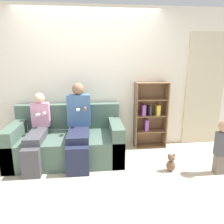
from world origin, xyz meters
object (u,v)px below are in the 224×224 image
at_px(couch, 68,142).
at_px(toddler_standing, 223,144).
at_px(adult_seated, 78,123).
at_px(child_seated, 37,131).
at_px(bookshelf, 150,115).
at_px(teddy_bear, 171,163).

distance_m(couch, toddler_standing, 2.39).
relative_size(adult_seated, child_seated, 1.15).
bearing_deg(child_seated, couch, 17.56).
bearing_deg(bookshelf, teddy_bear, -85.30).
xyz_separation_m(couch, toddler_standing, (2.28, -0.71, 0.16)).
xyz_separation_m(couch, adult_seated, (0.20, -0.09, 0.35)).
distance_m(toddler_standing, bookshelf, 1.34).
distance_m(bookshelf, teddy_bear, 1.08).
height_order(adult_seated, bookshelf, adult_seated).
relative_size(child_seated, teddy_bear, 3.97).
bearing_deg(bookshelf, child_seated, -165.29).
distance_m(child_seated, bookshelf, 2.02).
height_order(child_seated, toddler_standing, child_seated).
bearing_deg(couch, teddy_bear, -20.29).
distance_m(adult_seated, bookshelf, 1.39).
height_order(couch, adult_seated, adult_seated).
xyz_separation_m(couch, teddy_bear, (1.58, -0.59, -0.16)).
relative_size(couch, teddy_bear, 6.50).
relative_size(toddler_standing, bookshelf, 0.65).
height_order(adult_seated, teddy_bear, adult_seated).
bearing_deg(bookshelf, toddler_standing, -54.54).
height_order(child_seated, bookshelf, bookshelf).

